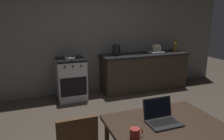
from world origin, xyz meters
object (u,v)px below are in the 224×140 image
Objects in this scene: electric_kettle at (116,50)px; dining_table at (166,131)px; stove_oven at (71,79)px; coffee_mug at (135,133)px; bottle at (175,46)px; frying_pan at (70,58)px; laptop at (162,118)px; dish_rack at (156,51)px.

dining_table is at bearing -101.64° from electric_kettle.
stove_oven is 0.80× the size of dining_table.
bottle is at bearing 48.92° from coffee_mug.
dining_table is at bearing -80.85° from frying_pan.
electric_kettle reaches higher than laptop.
laptop is at bearing -81.39° from stove_oven.
coffee_mug is at bearing -108.31° from electric_kettle.
coffee_mug is 3.64m from dish_rack.
dish_rack reaches higher than coffee_mug.
stove_oven is 1.20m from electric_kettle.
dish_rack is (1.66, 2.88, 0.27)m from dining_table.
bottle is (2.20, 2.79, 0.23)m from laptop.
dining_table is 0.14m from laptop.
bottle is (1.58, -0.05, 0.01)m from electric_kettle.
frying_pan is at bearing -99.56° from stove_oven.
coffee_mug is (-0.37, -0.16, 0.00)m from laptop.
laptop is at bearing -128.21° from bottle.
laptop is 3.31m from dish_rack.
dish_rack is at bearing 0.00° from electric_kettle.
electric_kettle reaches higher than dining_table.
electric_kettle is 0.63× the size of frying_pan.
stove_oven is 2.79× the size of laptop.
frying_pan reaches higher than stove_oven.
bottle reaches higher than dish_rack.
laptop is (-0.02, 0.04, 0.13)m from dining_table.
coffee_mug is (-2.57, -2.95, -0.23)m from bottle.
stove_oven is at bearing 98.98° from dining_table.
frying_pan is at bearing 99.15° from dining_table.
dish_rack is at bearing 55.61° from coffee_mug.
bottle is at bearing -1.81° from electric_kettle.
coffee_mug is at bearing -88.94° from stove_oven.
bottle reaches higher than dining_table.
dish_rack is at bearing 60.15° from dining_table.
dining_table is 3.34m from dish_rack.
frying_pan is 2.98m from coffee_mug.
laptop is at bearing 23.04° from coffee_mug.
bottle is 0.86× the size of dish_rack.
electric_kettle is at bearing 85.89° from laptop.
laptop reaches higher than stove_oven.
dish_rack is (-0.52, 0.05, -0.09)m from bottle.
bottle is at bearing -0.46° from frying_pan.
laptop reaches higher than coffee_mug.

